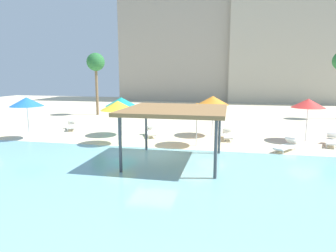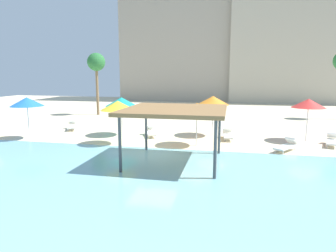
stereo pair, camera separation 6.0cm
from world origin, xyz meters
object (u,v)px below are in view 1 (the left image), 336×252
object	(u,v)px
shade_pavilion	(175,111)
beach_umbrella_orange_0	(213,100)
beach_umbrella_red_3	(308,103)
lounge_chair_0	(72,125)
beach_umbrella_yellow_2	(118,106)
palm_tree_0	(96,64)
lounge_chair_4	(150,131)
lounge_chair_1	(228,134)
beach_umbrella_blue_1	(27,102)
lounge_chair_6	(287,145)
beach_umbrella_teal_6	(121,102)
lounge_chair_3	(332,140)
beach_umbrella_orange_5	(197,108)

from	to	relation	value
shade_pavilion	beach_umbrella_orange_0	xyz separation A→B (m)	(1.40, 7.11, -0.05)
beach_umbrella_red_3	lounge_chair_0	distance (m)	17.45
beach_umbrella_yellow_2	palm_tree_0	world-z (taller)	palm_tree_0
lounge_chair_4	palm_tree_0	distance (m)	14.06
lounge_chair_1	beach_umbrella_blue_1	bearing A→B (deg)	-82.14
shade_pavilion	beach_umbrella_yellow_2	world-z (taller)	beach_umbrella_yellow_2
lounge_chair_0	lounge_chair_6	size ratio (longest dim) A/B	1.04
beach_umbrella_teal_6	lounge_chair_3	bearing A→B (deg)	-1.48
shade_pavilion	beach_umbrella_orange_5	xyz separation A→B (m)	(0.63, 3.82, -0.23)
palm_tree_0	lounge_chair_1	bearing A→B (deg)	-34.95
lounge_chair_0	lounge_chair_1	size ratio (longest dim) A/B	1.02
shade_pavilion	lounge_chair_1	world-z (taller)	shade_pavilion
palm_tree_0	beach_umbrella_orange_5	bearing A→B (deg)	-44.95
beach_umbrella_red_3	lounge_chair_6	size ratio (longest dim) A/B	1.48
beach_umbrella_orange_5	lounge_chair_1	xyz separation A→B (m)	(1.88, 2.32, -2.02)
beach_umbrella_orange_0	lounge_chair_3	world-z (taller)	beach_umbrella_orange_0
beach_umbrella_red_3	lounge_chair_4	xyz separation A→B (m)	(-10.46, -0.44, -2.18)
beach_umbrella_orange_0	lounge_chair_4	world-z (taller)	beach_umbrella_orange_0
beach_umbrella_orange_5	lounge_chair_4	size ratio (longest dim) A/B	1.34
beach_umbrella_red_3	lounge_chair_6	world-z (taller)	beach_umbrella_red_3
beach_umbrella_orange_5	lounge_chair_3	world-z (taller)	beach_umbrella_orange_5
beach_umbrella_orange_0	lounge_chair_4	size ratio (longest dim) A/B	1.44
beach_umbrella_red_3	lounge_chair_3	xyz separation A→B (m)	(1.30, -0.95, -2.18)
beach_umbrella_red_3	lounge_chair_4	world-z (taller)	beach_umbrella_red_3
beach_umbrella_orange_0	lounge_chair_0	world-z (taller)	beach_umbrella_orange_0
beach_umbrella_orange_5	lounge_chair_6	size ratio (longest dim) A/B	1.40
beach_umbrella_yellow_2	lounge_chair_3	xyz separation A→B (m)	(13.03, 2.42, -2.12)
shade_pavilion	beach_umbrella_orange_0	size ratio (longest dim) A/B	1.71
beach_umbrella_red_3	lounge_chair_3	size ratio (longest dim) A/B	1.41
lounge_chair_4	beach_umbrella_yellow_2	bearing A→B (deg)	-45.62
beach_umbrella_orange_0	beach_umbrella_blue_1	world-z (taller)	beach_umbrella_blue_1
shade_pavilion	beach_umbrella_red_3	bearing A→B (deg)	40.74
beach_umbrella_yellow_2	beach_umbrella_teal_6	world-z (taller)	beach_umbrella_yellow_2
lounge_chair_3	lounge_chair_6	world-z (taller)	same
beach_umbrella_blue_1	beach_umbrella_red_3	world-z (taller)	beach_umbrella_blue_1
lounge_chair_3	palm_tree_0	world-z (taller)	palm_tree_0
beach_umbrella_blue_1	lounge_chair_3	xyz separation A→B (m)	(19.51, 2.26, -2.22)
beach_umbrella_orange_0	lounge_chair_6	distance (m)	6.13
lounge_chair_0	lounge_chair_3	distance (m)	18.67
beach_umbrella_yellow_2	palm_tree_0	xyz separation A→B (m)	(-7.32, 12.79, 3.02)
beach_umbrella_yellow_2	lounge_chair_1	distance (m)	7.64
shade_pavilion	lounge_chair_6	xyz separation A→B (m)	(5.86, 3.54, -2.25)
beach_umbrella_blue_1	lounge_chair_4	distance (m)	8.52
beach_umbrella_orange_5	lounge_chair_4	world-z (taller)	beach_umbrella_orange_5
lounge_chair_1	beach_umbrella_red_3	bearing A→B (deg)	89.83
beach_umbrella_orange_5	lounge_chair_1	bearing A→B (deg)	51.06
lounge_chair_4	beach_umbrella_orange_0	bearing A→B (deg)	81.65
beach_umbrella_yellow_2	lounge_chair_6	bearing A→B (deg)	2.28
beach_umbrella_blue_1	lounge_chair_1	distance (m)	13.65
lounge_chair_1	lounge_chair_6	bearing A→B (deg)	47.97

